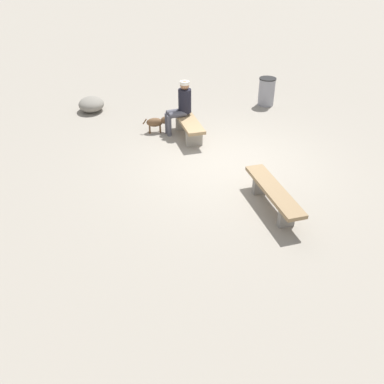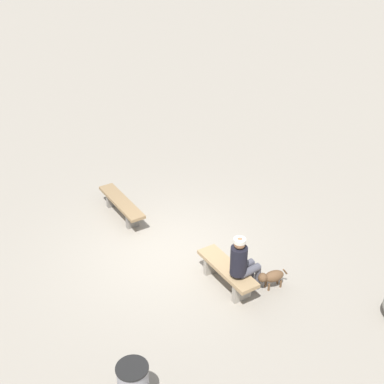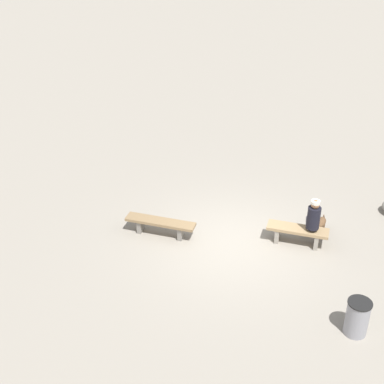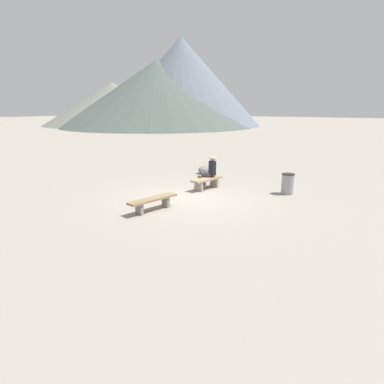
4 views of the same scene
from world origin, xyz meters
name	(u,v)px [view 1 (image 1 of 4)]	position (x,y,z in m)	size (l,w,h in m)	color
ground	(226,163)	(0.00, 0.00, -0.03)	(210.00, 210.00, 0.06)	gray
bench_left	(273,194)	(-1.95, 0.20, 0.33)	(1.88, 0.74, 0.44)	gray
bench_right	(189,125)	(1.58, 0.14, 0.34)	(1.60, 0.73, 0.46)	gray
seated_person	(181,104)	(1.93, 0.16, 0.77)	(0.38, 0.68, 1.34)	black
dog	(157,122)	(2.23, 0.71, 0.27)	(0.37, 0.63, 0.41)	brown
trash_bin	(267,92)	(2.52, -2.94, 0.40)	(0.50, 0.50, 0.80)	gray
boulder	(91,104)	(4.47, 1.79, 0.20)	(0.84, 0.72, 0.40)	gray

